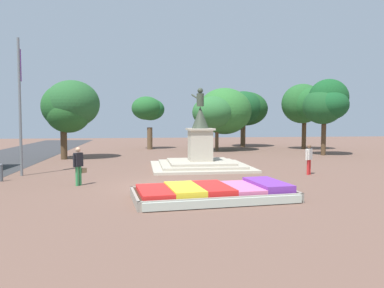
# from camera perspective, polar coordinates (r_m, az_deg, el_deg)

# --- Properties ---
(ground_plane) EXTENTS (94.17, 94.17, 0.00)m
(ground_plane) POSITION_cam_1_polar(r_m,az_deg,el_deg) (16.88, -3.93, -6.43)
(ground_plane) COLOR brown
(flower_planter) EXTENTS (6.19, 3.55, 0.59)m
(flower_planter) POSITION_cam_1_polar(r_m,az_deg,el_deg) (14.10, 3.51, -7.42)
(flower_planter) COLOR #38281C
(flower_planter) RESTS_ON ground_plane
(statue_monument) EXTENTS (5.99, 5.99, 4.94)m
(statue_monument) POSITION_cam_1_polar(r_m,az_deg,el_deg) (23.26, 1.25, -1.67)
(statue_monument) COLOR #B4AA96
(statue_monument) RESTS_ON ground_plane
(banner_pole) EXTENTS (0.14, 0.58, 7.25)m
(banner_pole) POSITION_cam_1_polar(r_m,az_deg,el_deg) (21.77, -24.75, 5.58)
(banner_pole) COLOR slate
(banner_pole) RESTS_ON ground_plane
(pedestrian_with_handbag) EXTENTS (0.53, 0.61, 1.74)m
(pedestrian_with_handbag) POSITION_cam_1_polar(r_m,az_deg,el_deg) (17.62, -16.89, -2.91)
(pedestrian_with_handbag) COLOR #338C4C
(pedestrian_with_handbag) RESTS_ON ground_plane
(pedestrian_near_planter) EXTENTS (0.47, 0.41, 1.64)m
(pedestrian_near_planter) POSITION_cam_1_polar(r_m,az_deg,el_deg) (21.22, 17.39, -1.95)
(pedestrian_near_planter) COLOR red
(pedestrian_near_planter) RESTS_ON ground_plane
(kerb_bollard_north) EXTENTS (0.16, 0.16, 0.87)m
(kerb_bollard_north) POSITION_cam_1_polar(r_m,az_deg,el_deg) (20.28, -27.06, -3.82)
(kerb_bollard_north) COLOR #4C5156
(kerb_bollard_north) RESTS_ON ground_plane
(park_tree_far_left) EXTENTS (4.75, 4.12, 6.63)m
(park_tree_far_left) POSITION_cam_1_polar(r_m,az_deg,el_deg) (39.63, 17.00, 5.98)
(park_tree_far_left) COLOR #4C3823
(park_tree_far_left) RESTS_ON ground_plane
(park_tree_behind_statue) EXTENTS (4.31, 4.36, 6.00)m
(park_tree_behind_statue) POSITION_cam_1_polar(r_m,az_deg,el_deg) (30.07, -18.14, 5.38)
(park_tree_behind_statue) COLOR #4C3823
(park_tree_behind_statue) RESTS_ON ground_plane
(park_tree_far_right) EXTENTS (5.07, 5.52, 6.16)m
(park_tree_far_right) POSITION_cam_1_polar(r_m,az_deg,el_deg) (42.20, 8.04, 5.37)
(park_tree_far_right) COLOR brown
(park_tree_far_right) RESTS_ON ground_plane
(park_tree_street_side) EXTENTS (6.03, 5.97, 6.11)m
(park_tree_street_side) POSITION_cam_1_polar(r_m,az_deg,el_deg) (36.47, 4.56, 4.97)
(park_tree_street_side) COLOR brown
(park_tree_street_side) RESTS_ON ground_plane
(park_tree_mid_canopy) EXTENTS (3.38, 2.99, 5.39)m
(park_tree_mid_canopy) POSITION_cam_1_polar(r_m,az_deg,el_deg) (38.82, -6.68, 5.29)
(park_tree_mid_canopy) COLOR brown
(park_tree_mid_canopy) RESTS_ON ground_plane
(park_tree_distant) EXTENTS (3.84, 3.63, 6.43)m
(park_tree_distant) POSITION_cam_1_polar(r_m,az_deg,el_deg) (33.62, 19.82, 5.89)
(park_tree_distant) COLOR #4C3823
(park_tree_distant) RESTS_ON ground_plane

